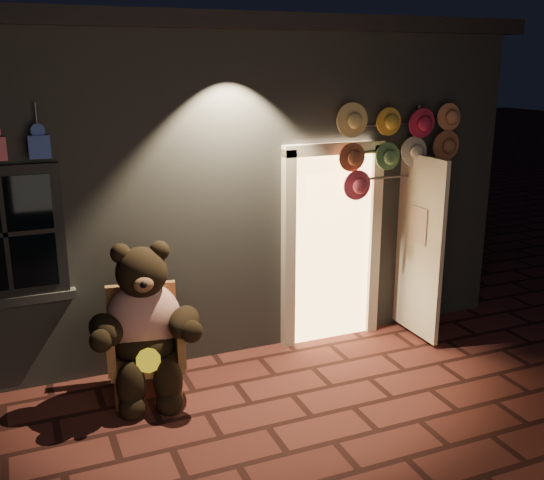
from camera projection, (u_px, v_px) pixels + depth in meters
ground at (268, 427)px, 5.43m from camera, size 60.00×60.00×0.00m
shop_building at (154, 160)px, 8.50m from camera, size 7.30×5.95×3.51m
wicker_armchair at (144, 341)px, 5.93m from camera, size 0.76×0.70×0.99m
teddy_bear at (145, 325)px, 5.75m from camera, size 1.08×0.90×1.50m
hat_rack at (398, 145)px, 6.73m from camera, size 1.46×0.22×2.58m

